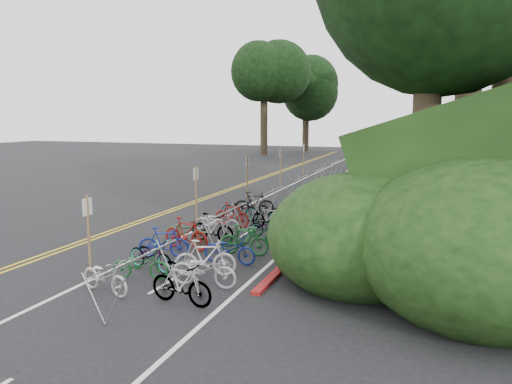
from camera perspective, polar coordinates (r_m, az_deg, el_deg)
ground at (r=17.13m, az=-16.11°, el=-6.88°), size 120.00×120.00×0.00m
road_markings at (r=25.55m, az=-1.64°, el=-1.45°), size 7.47×80.00×0.01m
red_curb at (r=26.04m, az=10.36°, el=-1.29°), size 0.25×28.00×0.10m
embankment at (r=32.59m, az=25.30°, el=4.46°), size 14.30×48.14×9.11m
bike_rack_front at (r=12.58m, az=-12.78°, el=-8.35°), size 1.13×3.30×1.15m
bike_racks_rest at (r=27.43m, az=5.18°, el=1.02°), size 1.14×23.00×1.17m
signpost_near at (r=15.18m, az=-18.61°, el=-3.90°), size 0.08×0.40×2.27m
signposts_rest at (r=29.00m, az=1.09°, el=2.61°), size 0.08×18.40×2.50m
bike_front at (r=17.74m, az=-8.05°, el=-4.50°), size 0.99×1.91×0.95m
bike_valet at (r=17.13m, az=-4.37°, el=-4.88°), size 3.29×12.71×1.10m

